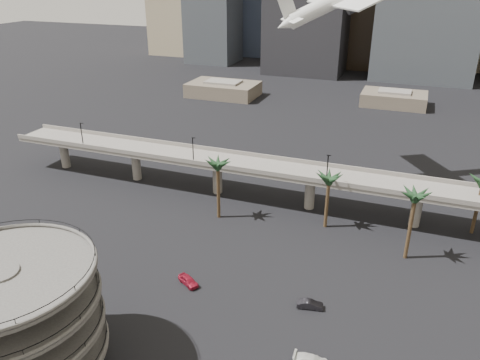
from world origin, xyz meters
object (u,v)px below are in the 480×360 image
at_px(parking_ramp, 10,315).
at_px(car_b, 310,304).
at_px(overpass, 262,170).
at_px(car_a, 188,281).

distance_m(parking_ramp, car_b, 42.15).
xyz_separation_m(parking_ramp, overpass, (13.00, 59.00, -2.50)).
relative_size(parking_ramp, car_a, 5.14).
bearing_deg(parking_ramp, car_a, 65.31).
relative_size(car_a, car_b, 1.05).
bearing_deg(car_b, car_a, 82.17).
distance_m(car_a, car_b, 20.48).
height_order(parking_ramp, car_a, parking_ramp).
bearing_deg(car_a, parking_ramp, -175.15).
bearing_deg(car_b, parking_ramp, 117.81).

